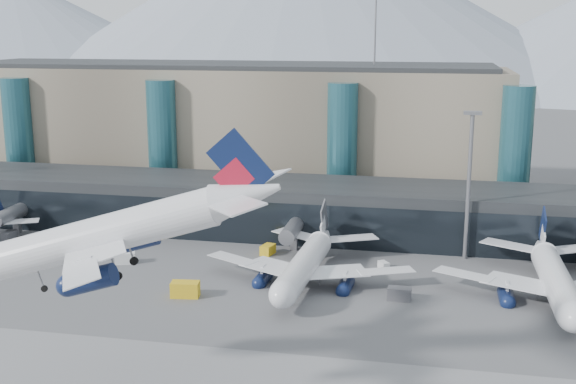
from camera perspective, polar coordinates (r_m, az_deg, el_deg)
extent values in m
plane|color=#515154|center=(88.05, -5.56, -13.59)|extent=(900.00, 900.00, 0.00)
cube|color=black|center=(139.54, 1.35, -1.29)|extent=(170.00, 18.00, 10.00)
cube|color=black|center=(131.34, 0.66, -2.64)|extent=(170.00, 0.40, 8.00)
cylinder|color=slate|center=(149.53, -20.69, -1.48)|extent=(2.80, 14.00, 2.80)
cube|color=slate|center=(150.26, -20.60, -2.59)|extent=(1.20, 1.20, 2.40)
cylinder|color=slate|center=(129.30, 0.48, -2.80)|extent=(2.80, 14.00, 2.80)
cube|color=slate|center=(130.14, 0.48, -4.07)|extent=(1.20, 1.20, 2.40)
cube|color=gray|center=(173.93, -4.91, 4.86)|extent=(130.00, 30.00, 30.00)
cube|color=black|center=(172.46, -5.01, 9.96)|extent=(123.50, 28.00, 1.00)
cylinder|color=#245966|center=(178.00, -20.48, 3.95)|extent=(6.40, 6.40, 28.00)
cylinder|color=#245966|center=(162.31, -9.89, 3.78)|extent=(6.40, 6.40, 28.00)
cylinder|color=#245966|center=(152.46, 4.28, 3.35)|extent=(6.40, 6.40, 28.00)
cylinder|color=#245966|center=(152.16, 17.49, 2.77)|extent=(6.40, 6.40, 28.00)
cylinder|color=slate|center=(165.76, 6.91, 12.40)|extent=(0.40, 0.40, 16.00)
cone|color=gray|center=(536.40, -20.90, 11.89)|extent=(320.00, 320.00, 75.00)
cone|color=gray|center=(463.10, 1.12, 14.85)|extent=(400.00, 400.00, 110.00)
cylinder|color=slate|center=(126.19, 14.07, 0.30)|extent=(0.70, 0.70, 25.00)
cube|color=slate|center=(124.12, 14.39, 6.07)|extent=(3.00, 1.20, 0.60)
cylinder|color=silver|center=(75.06, -13.17, -2.02)|extent=(24.36, 5.64, 4.00)
ellipsoid|color=silver|center=(80.08, -21.28, -1.64)|extent=(5.86, 4.37, 4.00)
cone|color=silver|center=(71.08, -1.38, -2.35)|extent=(7.15, 4.46, 4.00)
cube|color=silver|center=(66.92, -14.33, -4.50)|extent=(13.47, 17.93, 0.20)
cylinder|color=#0E1A3F|center=(69.86, -14.67, -5.54)|extent=(4.97, 2.53, 2.20)
cube|color=silver|center=(66.44, -2.02, -3.27)|extent=(7.67, 9.43, 0.16)
cube|color=silver|center=(82.54, -9.94, -1.00)|extent=(11.67, 18.20, 0.20)
cylinder|color=#0E1A3F|center=(81.58, -11.24, -2.70)|extent=(4.97, 2.53, 2.20)
cube|color=silver|center=(75.64, -0.81, -1.25)|extent=(6.81, 9.59, 0.16)
cube|color=#0E1A3F|center=(70.25, -1.11, 0.16)|extent=(5.98, 0.65, 7.04)
cube|color=#AE152B|center=(70.69, -1.94, -0.76)|extent=(4.01, 0.55, 3.85)
cylinder|color=slate|center=(79.08, -18.82, -3.58)|extent=(0.16, 0.16, 3.20)
cylinder|color=black|center=(79.47, -18.75, -4.55)|extent=(0.73, 0.30, 0.71)
cylinder|color=black|center=(73.68, -12.91, -5.54)|extent=(0.94, 0.42, 0.91)
cylinder|color=black|center=(77.96, -11.69, -4.45)|extent=(0.94, 0.42, 0.91)
cone|color=silver|center=(149.41, -21.75, -1.53)|extent=(3.92, 6.53, 3.72)
cube|color=silver|center=(146.87, -20.32, -1.58)|extent=(8.89, 6.54, 0.15)
cube|color=#0E1A3F|center=(149.00, -21.77, -0.40)|extent=(0.40, 5.55, 6.54)
cylinder|color=silver|center=(113.26, 1.46, -4.95)|extent=(5.20, 24.39, 4.01)
ellipsoid|color=silver|center=(102.12, -0.06, -6.97)|extent=(4.29, 5.81, 4.01)
cone|color=silver|center=(127.80, 3.03, -2.79)|extent=(4.35, 7.11, 4.01)
cube|color=silver|center=(113.59, 5.94, -5.32)|extent=(18.24, 11.98, 0.20)
cylinder|color=#0E1A3F|center=(113.25, 4.76, -6.44)|extent=(2.44, 4.95, 2.21)
cube|color=silver|center=(126.93, 5.17, -2.84)|extent=(9.62, 6.96, 0.16)
cube|color=silver|center=(117.17, -2.49, -4.69)|extent=(18.05, 13.28, 0.20)
cylinder|color=#0E1A3F|center=(115.99, -1.69, -5.93)|extent=(2.44, 4.95, 2.21)
cube|color=silver|center=(128.74, 0.91, -2.56)|extent=(9.50, 7.58, 0.16)
cube|color=slate|center=(127.30, 3.07, -1.36)|extent=(0.53, 6.00, 7.07)
cube|color=silver|center=(126.61, 2.97, -2.00)|extent=(0.48, 4.02, 3.86)
cylinder|color=slate|center=(106.33, 0.43, -7.65)|extent=(0.16, 0.16, 3.21)
cylinder|color=black|center=(106.83, 0.43, -8.36)|extent=(0.29, 0.72, 0.71)
cylinder|color=black|center=(115.04, 2.75, -6.79)|extent=(0.40, 0.93, 0.92)
cylinder|color=black|center=(116.03, 0.40, -6.60)|extent=(0.40, 0.93, 0.92)
cylinder|color=silver|center=(113.16, 20.36, -5.72)|extent=(4.23, 25.13, 4.16)
ellipsoid|color=silver|center=(101.47, 21.42, -7.94)|extent=(4.18, 5.84, 4.16)
cone|color=silver|center=(128.37, 19.30, -3.36)|extent=(4.18, 7.19, 4.16)
cube|color=silver|center=(129.14, 21.52, -3.35)|extent=(9.92, 7.57, 0.17)
cube|color=silver|center=(113.94, 15.73, -5.62)|extent=(18.85, 13.08, 0.21)
cylinder|color=#0E1A3F|center=(113.47, 16.80, -6.90)|extent=(2.30, 5.03, 2.29)
cube|color=silver|center=(127.68, 17.08, -3.19)|extent=(9.93, 7.53, 0.17)
cube|color=#0E1A3F|center=(127.87, 19.39, -1.89)|extent=(0.27, 6.22, 7.33)
cube|color=silver|center=(127.15, 19.41, -2.55)|extent=(0.30, 4.16, 4.01)
cylinder|color=slate|center=(105.88, 20.96, -8.60)|extent=(0.17, 0.17, 3.33)
cylinder|color=black|center=(106.40, 20.90, -9.33)|extent=(0.27, 0.74, 0.74)
cylinder|color=black|center=(115.93, 21.35, -7.54)|extent=(0.37, 0.95, 0.95)
cylinder|color=black|center=(115.12, 18.89, -7.48)|extent=(0.37, 0.95, 0.95)
cube|color=silver|center=(126.00, -12.75, -5.10)|extent=(3.80, 2.95, 1.89)
cube|color=gold|center=(127.72, -1.61, -4.57)|extent=(2.48, 3.30, 1.70)
cube|color=#46464A|center=(108.22, 8.79, -7.95)|extent=(3.50, 1.93, 1.91)
cube|color=#46464A|center=(145.10, -21.20, -3.28)|extent=(1.86, 3.40, 1.88)
cube|color=silver|center=(121.33, 7.57, -5.76)|extent=(2.16, 2.40, 1.21)
cube|color=gold|center=(109.19, -8.13, -7.62)|extent=(4.42, 2.72, 2.31)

